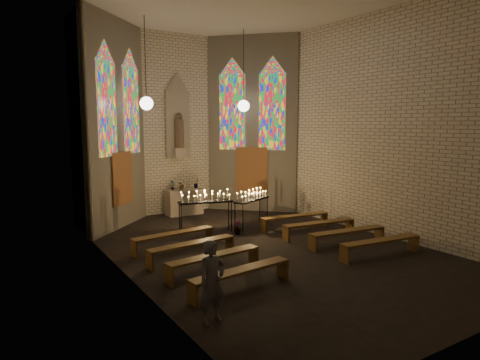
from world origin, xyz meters
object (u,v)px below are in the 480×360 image
Objects in this scene: visitor at (212,282)px; aisle_flower_pot at (237,227)px; votive_stand_left at (205,199)px; altar at (184,202)px; votive_stand_right at (252,197)px.

aisle_flower_pot is at bearing 44.69° from visitor.
visitor is at bearing -102.52° from votive_stand_left.
visitor reaches higher than votive_stand_left.
altar is 3.08m from votive_stand_left.
votive_stand_left reaches higher than aisle_flower_pot.
votive_stand_left reaches higher than votive_stand_right.
aisle_flower_pot is (0.20, -3.66, -0.28)m from altar.
aisle_flower_pot is 6.21m from visitor.
visitor reaches higher than altar.
votive_stand_right reaches higher than aisle_flower_pot.
altar is at bearing 92.69° from votive_stand_left.
votive_stand_right is (0.90, 0.53, 0.83)m from aisle_flower_pot.
votive_stand_left is 1.08× the size of votive_stand_right.
altar is 3.37m from votive_stand_right.
votive_stand_right is (1.10, -3.14, 0.55)m from altar.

